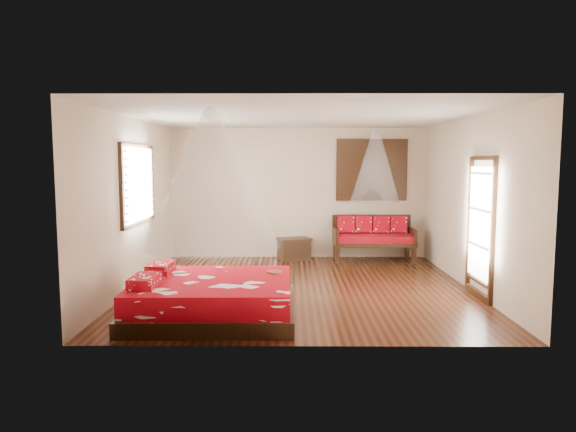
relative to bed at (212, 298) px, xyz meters
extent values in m
cube|color=black|center=(1.23, 1.60, -0.26)|extent=(5.50, 5.50, 0.02)
cube|color=silver|center=(1.23, 1.60, 2.56)|extent=(5.50, 5.50, 0.02)
cube|color=#BEAB8B|center=(-1.53, 1.60, 1.15)|extent=(0.02, 5.50, 2.80)
cube|color=#BEAB8B|center=(3.99, 1.60, 1.15)|extent=(0.02, 5.50, 2.80)
cube|color=#BEAB8B|center=(1.23, 4.36, 1.15)|extent=(5.50, 0.02, 2.80)
cube|color=#BEAB8B|center=(1.23, -1.16, 1.15)|extent=(5.50, 0.02, 2.80)
cube|color=black|center=(0.02, 0.00, -0.15)|extent=(2.17, 1.97, 0.20)
cube|color=#A20512|center=(0.02, 0.00, 0.10)|extent=(2.07, 1.87, 0.30)
cube|color=#A20512|center=(-0.78, -0.42, 0.32)|extent=(0.31, 0.57, 0.14)
cube|color=#A20512|center=(-0.79, 0.41, 0.32)|extent=(0.31, 0.57, 0.14)
cube|color=black|center=(2.02, 3.59, -0.04)|extent=(0.08, 0.08, 0.42)
cube|color=black|center=(3.58, 3.59, -0.04)|extent=(0.08, 0.08, 0.42)
cube|color=black|center=(2.02, 4.21, -0.04)|extent=(0.08, 0.08, 0.42)
cube|color=black|center=(3.58, 4.21, -0.04)|extent=(0.08, 0.08, 0.42)
cube|color=black|center=(2.80, 3.90, 0.13)|extent=(1.68, 0.75, 0.08)
cube|color=maroon|center=(2.80, 3.90, 0.24)|extent=(1.62, 0.69, 0.14)
cube|color=black|center=(2.80, 4.23, 0.42)|extent=(1.68, 0.06, 0.55)
cube|color=black|center=(2.00, 3.90, 0.29)|extent=(0.06, 0.75, 0.30)
cube|color=black|center=(3.60, 3.90, 0.29)|extent=(0.06, 0.75, 0.30)
cube|color=#A20512|center=(2.24, 4.11, 0.49)|extent=(0.35, 0.19, 0.37)
cube|color=#A20512|center=(2.61, 4.11, 0.49)|extent=(0.35, 0.19, 0.37)
cube|color=#A20512|center=(2.99, 4.11, 0.49)|extent=(0.35, 0.19, 0.37)
cube|color=#A20512|center=(3.36, 4.11, 0.49)|extent=(0.35, 0.19, 0.37)
cube|color=black|center=(1.13, 4.05, -0.05)|extent=(0.74, 0.63, 0.41)
cube|color=black|center=(1.13, 4.05, 0.18)|extent=(0.79, 0.68, 0.05)
cube|color=black|center=(2.80, 4.32, 1.65)|extent=(1.52, 0.06, 1.32)
cube|color=black|center=(2.80, 4.31, 1.65)|extent=(1.35, 0.04, 1.10)
cube|color=black|center=(-1.49, 1.80, 1.45)|extent=(0.08, 1.74, 1.34)
cube|color=silver|center=(-1.45, 1.80, 1.45)|extent=(0.04, 1.54, 1.10)
cube|color=black|center=(3.95, 1.00, 0.80)|extent=(0.08, 1.02, 2.16)
cube|color=white|center=(3.93, 1.00, 0.90)|extent=(0.03, 0.82, 1.70)
cylinder|color=brown|center=(0.83, 0.41, 0.26)|extent=(0.23, 0.23, 0.03)
cone|color=white|center=(0.02, 0.00, 1.60)|extent=(1.80, 1.80, 1.80)
cone|color=white|center=(2.80, 3.85, 1.75)|extent=(1.01, 1.01, 1.50)
camera|label=1|loc=(1.06, -6.75, 1.82)|focal=32.00mm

